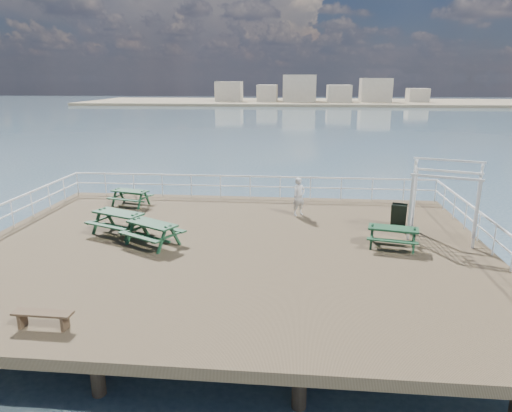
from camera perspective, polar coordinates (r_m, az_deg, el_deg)
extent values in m
cube|color=brown|center=(16.12, -3.34, -5.51)|extent=(18.00, 14.00, 0.30)
plane|color=#3D5667|center=(55.43, 2.96, 7.68)|extent=(300.00, 300.00, 0.00)
cube|color=tan|center=(150.56, 10.49, 12.63)|extent=(160.00, 40.00, 0.80)
cube|color=beige|center=(148.59, -3.34, 14.13)|extent=(8.00, 8.00, 6.00)
cube|color=beige|center=(147.28, 1.43, 13.94)|extent=(6.00, 8.00, 5.00)
cube|color=beige|center=(146.88, 5.45, 14.46)|extent=(10.00, 8.00, 8.00)
cube|color=beige|center=(147.38, 10.24, 13.71)|extent=(7.00, 8.00, 5.00)
cube|color=beige|center=(148.63, 14.62, 13.86)|extent=(9.00, 8.00, 7.00)
cube|color=beige|center=(151.20, 19.57, 12.93)|extent=(6.00, 8.00, 4.00)
cylinder|color=brown|center=(23.67, -19.47, -2.51)|extent=(0.36, 0.36, 2.10)
cylinder|color=brown|center=(22.13, 18.61, -3.67)|extent=(0.36, 0.36, 2.10)
cube|color=white|center=(22.31, -0.74, 3.72)|extent=(17.70, 0.07, 0.07)
cube|color=white|center=(22.42, -0.74, 2.47)|extent=(17.70, 0.05, 0.05)
cylinder|color=white|center=(24.95, -21.42, 2.74)|extent=(0.05, 0.05, 1.10)
cube|color=white|center=(16.85, 27.87, -2.10)|extent=(0.07, 13.70, 0.07)
cube|color=white|center=(17.00, 27.66, -3.70)|extent=(0.05, 13.70, 0.05)
cube|color=#153A21|center=(21.72, -15.47, 1.83)|extent=(1.77, 1.04, 0.06)
cube|color=#153A21|center=(22.22, -14.61, 1.48)|extent=(1.67, 0.63, 0.05)
cube|color=#153A21|center=(21.35, -16.26, 0.79)|extent=(1.67, 0.63, 0.05)
cube|color=#153A21|center=(22.18, -16.89, 1.24)|extent=(0.40, 1.32, 0.06)
cube|color=#153A21|center=(21.40, -13.89, 0.95)|extent=(0.40, 1.32, 0.06)
cube|color=#153A21|center=(22.41, -16.46, 1.29)|extent=(0.19, 0.48, 0.81)
cube|color=#153A21|center=(21.98, -17.30, 0.95)|extent=(0.19, 0.48, 0.81)
cube|color=#153A21|center=(21.64, -13.48, 1.00)|extent=(0.19, 0.48, 0.81)
cube|color=#153A21|center=(21.19, -14.29, 0.64)|extent=(0.19, 0.48, 0.81)
cube|color=#153A21|center=(21.83, -15.39, 0.67)|extent=(1.45, 0.44, 0.06)
cube|color=#153A21|center=(17.85, -16.86, -0.84)|extent=(2.09, 1.45, 0.06)
cube|color=#153A21|center=(18.38, -15.38, -1.28)|extent=(1.90, 1.00, 0.05)
cube|color=#153A21|center=(17.51, -18.27, -2.35)|extent=(1.90, 1.00, 0.05)
cube|color=#153A21|center=(18.51, -18.58, -1.49)|extent=(0.68, 1.48, 0.06)
cube|color=#153A21|center=(17.40, -14.87, -2.27)|extent=(0.68, 1.48, 0.06)
cube|color=#153A21|center=(18.74, -17.85, -1.40)|extent=(0.30, 0.55, 0.95)
cube|color=#153A21|center=(18.32, -19.29, -1.91)|extent=(0.30, 0.55, 0.95)
cube|color=#153A21|center=(17.64, -14.15, -2.15)|extent=(0.30, 0.55, 0.95)
cube|color=#153A21|center=(17.19, -15.59, -2.72)|extent=(0.30, 0.55, 0.95)
cube|color=#153A21|center=(18.00, -16.73, -2.46)|extent=(1.63, 0.75, 0.06)
cube|color=#153A21|center=(16.41, 16.79, -2.69)|extent=(1.76, 0.98, 0.06)
cube|color=#153A21|center=(17.02, 16.75, -2.98)|extent=(1.68, 0.57, 0.05)
cube|color=#153A21|center=(15.97, 16.67, -4.21)|extent=(1.68, 0.57, 0.05)
cube|color=#153A21|center=(16.51, 14.30, -3.44)|extent=(0.35, 1.33, 0.06)
cube|color=#153A21|center=(16.52, 19.12, -3.83)|extent=(0.35, 1.33, 0.06)
cube|color=#153A21|center=(16.79, 14.35, -3.29)|extent=(0.17, 0.48, 0.81)
cube|color=#153A21|center=(16.26, 14.23, -3.91)|extent=(0.17, 0.48, 0.81)
cube|color=#153A21|center=(16.79, 19.08, -3.67)|extent=(0.17, 0.48, 0.81)
cube|color=#153A21|center=(16.27, 19.12, -4.30)|extent=(0.17, 0.48, 0.81)
cube|color=#153A21|center=(16.55, 16.66, -4.18)|extent=(1.47, 0.38, 0.06)
cube|color=#153A21|center=(16.34, -12.88, -2.17)|extent=(1.99, 1.54, 0.06)
cube|color=#153A21|center=(16.84, -11.27, -2.62)|extent=(1.77, 1.13, 0.05)
cube|color=#153A21|center=(16.04, -14.44, -3.75)|extent=(1.77, 1.13, 0.05)
cube|color=#153A21|center=(17.00, -14.62, -2.74)|extent=(0.80, 1.36, 0.06)
cube|color=#153A21|center=(15.90, -10.88, -3.78)|extent=(0.80, 1.36, 0.06)
cube|color=#153A21|center=(17.21, -13.83, -2.64)|extent=(0.33, 0.51, 0.91)
cube|color=#153A21|center=(16.82, -15.40, -3.17)|extent=(0.33, 0.51, 0.91)
cube|color=#153A21|center=(16.12, -10.09, -3.66)|extent=(0.33, 0.51, 0.91)
cube|color=#153A21|center=(15.71, -11.68, -4.26)|extent=(0.33, 0.51, 0.91)
cube|color=#153A21|center=(16.50, -12.78, -3.86)|extent=(1.50, 0.88, 0.06)
cube|color=brown|center=(12.01, -25.14, -12.03)|extent=(1.42, 0.37, 0.05)
cube|color=brown|center=(12.38, -27.17, -12.52)|extent=(0.08, 0.30, 0.35)
cube|color=brown|center=(11.84, -22.77, -13.26)|extent=(0.08, 0.30, 0.35)
cube|color=white|center=(17.27, 18.73, -0.24)|extent=(0.11, 0.11, 2.36)
cube|color=white|center=(18.40, 19.16, 0.67)|extent=(0.11, 0.11, 2.36)
cube|color=white|center=(17.21, 25.87, -1.06)|extent=(0.11, 0.11, 2.36)
cube|color=white|center=(18.35, 25.86, -0.09)|extent=(0.11, 0.11, 2.36)
cube|color=white|center=(16.93, 22.72, 3.31)|extent=(2.25, 0.86, 0.08)
cube|color=white|center=(18.08, 22.91, 4.01)|extent=(2.25, 0.86, 0.08)
cube|color=white|center=(17.42, 22.99, 5.28)|extent=(2.25, 0.85, 0.07)
cube|color=black|center=(18.71, 17.37, -1.23)|extent=(0.62, 0.40, 0.94)
cube|color=black|center=(18.89, 17.43, -1.07)|extent=(0.62, 0.40, 0.94)
imported|color=silver|center=(19.48, 5.38, 1.18)|extent=(0.71, 0.66, 1.63)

